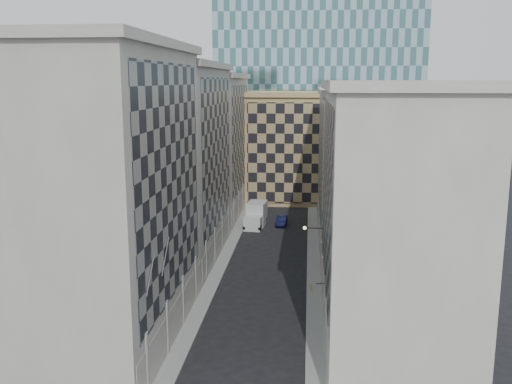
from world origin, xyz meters
The scene contains 14 objects.
sidewalk_west centered at (-5.25, 30.00, 0.07)m, with size 1.50×100.00×0.15m, color gray.
sidewalk_east centered at (5.25, 30.00, 0.07)m, with size 1.50×100.00×0.15m, color gray.
bldg_left_a centered at (-10.88, 11.00, 11.82)m, with size 10.80×22.80×23.70m.
bldg_left_b centered at (-10.88, 33.00, 11.32)m, with size 10.80×22.80×22.70m.
bldg_left_c centered at (-10.88, 55.00, 10.83)m, with size 10.80×22.80×21.70m.
bldg_right_a centered at (10.88, 15.00, 10.32)m, with size 10.80×26.80×20.70m.
bldg_right_b centered at (10.89, 42.00, 9.85)m, with size 10.80×28.80×19.70m.
tan_block centered at (2.00, 67.90, 9.44)m, with size 16.80×14.80×18.80m.
church_tower centered at (0.00, 82.00, 26.95)m, with size 7.20×7.20×51.50m.
flagpoles_left centered at (-5.90, 6.00, 8.00)m, with size 0.10×6.33×2.33m.
bracket_lamp centered at (4.38, 24.00, 6.20)m, with size 1.98×0.36×0.36m.
box_truck centered at (-2.95, 48.14, 1.47)m, with size 3.04×6.35×3.38m.
dark_car centered at (0.70, 49.01, 0.68)m, with size 1.43×4.10×1.35m, color #0F1238.
shop_sign centered at (4.97, 13.70, 3.84)m, with size 1.21×0.63×0.74m.
Camera 1 is at (4.47, -31.39, 20.70)m, focal length 40.00 mm.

